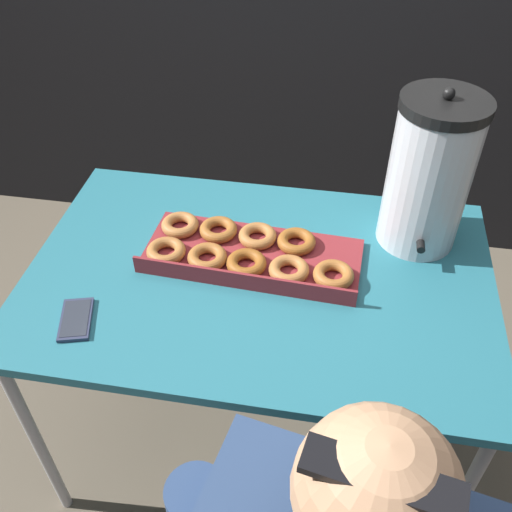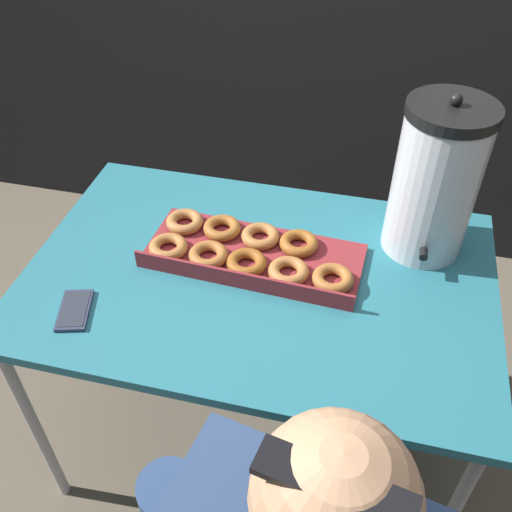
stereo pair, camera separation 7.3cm
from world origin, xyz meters
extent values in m
plane|color=brown|center=(0.00, 0.00, 0.00)|extent=(12.00, 12.00, 0.00)
cube|color=#236675|center=(0.00, 0.00, 0.76)|extent=(1.21, 0.80, 0.03)
cylinder|color=#ADADB2|center=(-0.56, -0.35, 0.37)|extent=(0.03, 0.03, 0.75)
cylinder|color=#ADADB2|center=(-0.56, 0.35, 0.37)|extent=(0.03, 0.03, 0.75)
cylinder|color=#ADADB2|center=(0.56, 0.35, 0.37)|extent=(0.03, 0.03, 0.75)
cube|color=maroon|center=(-0.03, 0.06, 0.78)|extent=(0.59, 0.27, 0.02)
cube|color=maroon|center=(-0.03, -0.06, 0.81)|extent=(0.57, 0.04, 0.04)
torus|color=#A26431|center=(-0.25, 0.01, 0.80)|extent=(0.15, 0.15, 0.03)
torus|color=#9B5E2B|center=(-0.14, 0.01, 0.80)|extent=(0.13, 0.13, 0.03)
torus|color=brown|center=(-0.03, 0.00, 0.80)|extent=(0.15, 0.15, 0.03)
torus|color=#A46734|center=(0.08, -0.01, 0.80)|extent=(0.13, 0.13, 0.03)
torus|color=#9A5D2A|center=(0.19, -0.01, 0.80)|extent=(0.12, 0.12, 0.03)
torus|color=#A66936|center=(-0.24, 0.12, 0.80)|extent=(0.14, 0.14, 0.03)
torus|color=#965825|center=(-0.13, 0.12, 0.80)|extent=(0.14, 0.14, 0.03)
torus|color=#A46633|center=(-0.02, 0.11, 0.80)|extent=(0.13, 0.13, 0.03)
torus|color=brown|center=(0.08, 0.11, 0.80)|extent=(0.14, 0.14, 0.03)
cylinder|color=silver|center=(0.40, 0.22, 0.97)|extent=(0.21, 0.21, 0.39)
cylinder|color=black|center=(0.40, 0.22, 1.18)|extent=(0.22, 0.22, 0.03)
sphere|color=black|center=(0.40, 0.22, 1.21)|extent=(0.03, 0.03, 0.03)
cylinder|color=black|center=(0.40, 0.11, 0.84)|extent=(0.02, 0.05, 0.02)
cube|color=#2D334C|center=(-0.41, -0.24, 0.78)|extent=(0.11, 0.15, 0.01)
cube|color=#2D333D|center=(-0.41, -0.24, 0.78)|extent=(0.09, 0.13, 0.00)
sphere|color=tan|center=(0.26, -0.72, 1.13)|extent=(0.21, 0.21, 0.21)
cube|color=black|center=(0.26, -0.74, 1.21)|extent=(0.19, 0.08, 0.01)
camera|label=1|loc=(0.17, -1.06, 1.81)|focal=40.00mm
camera|label=2|loc=(0.24, -1.04, 1.81)|focal=40.00mm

